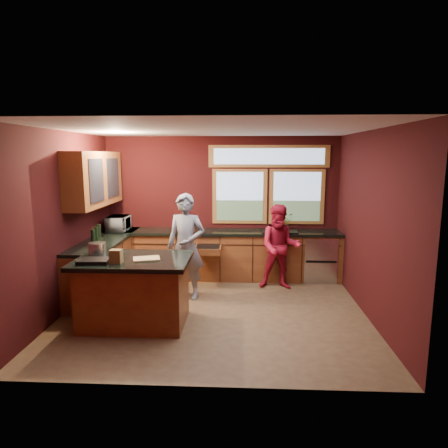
# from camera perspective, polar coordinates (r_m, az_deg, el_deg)

# --- Properties ---
(floor) EXTENTS (4.50, 4.50, 0.00)m
(floor) POSITION_cam_1_polar(r_m,az_deg,el_deg) (6.21, -1.34, -12.37)
(floor) COLOR brown
(floor) RESTS_ON ground
(room_shell) EXTENTS (4.52, 4.02, 2.71)m
(room_shell) POSITION_cam_1_polar(r_m,az_deg,el_deg) (6.16, -6.76, 4.68)
(room_shell) COLOR black
(room_shell) RESTS_ON ground
(back_counter) EXTENTS (4.50, 0.64, 0.93)m
(back_counter) POSITION_cam_1_polar(r_m,az_deg,el_deg) (7.66, 1.05, -4.37)
(back_counter) COLOR #582514
(back_counter) RESTS_ON floor
(left_counter) EXTENTS (0.64, 2.30, 0.93)m
(left_counter) POSITION_cam_1_polar(r_m,az_deg,el_deg) (7.24, -16.51, -5.61)
(left_counter) COLOR #582514
(left_counter) RESTS_ON floor
(island) EXTENTS (1.55, 1.05, 0.95)m
(island) POSITION_cam_1_polar(r_m,az_deg,el_deg) (5.77, -12.70, -9.29)
(island) COLOR #582514
(island) RESTS_ON floor
(person_grey) EXTENTS (0.70, 0.53, 1.74)m
(person_grey) POSITION_cam_1_polar(r_m,az_deg,el_deg) (6.56, -5.45, -3.22)
(person_grey) COLOR slate
(person_grey) RESTS_ON floor
(person_red) EXTENTS (0.76, 0.61, 1.50)m
(person_red) POSITION_cam_1_polar(r_m,az_deg,el_deg) (7.08, 8.00, -3.27)
(person_red) COLOR maroon
(person_red) RESTS_ON floor
(microwave) EXTENTS (0.35, 0.52, 0.29)m
(microwave) POSITION_cam_1_polar(r_m,az_deg,el_deg) (7.75, -14.85, 0.05)
(microwave) COLOR #999999
(microwave) RESTS_ON left_counter
(potted_plant) EXTENTS (0.31, 0.27, 0.34)m
(potted_plant) POSITION_cam_1_polar(r_m,az_deg,el_deg) (7.62, 8.74, 0.33)
(potted_plant) COLOR #999999
(potted_plant) RESTS_ON back_counter
(paper_towel) EXTENTS (0.12, 0.12, 0.28)m
(paper_towel) POSITION_cam_1_polar(r_m,az_deg,el_deg) (7.56, 7.56, 0.05)
(paper_towel) COLOR white
(paper_towel) RESTS_ON back_counter
(cutting_board) EXTENTS (0.41, 0.34, 0.02)m
(cutting_board) POSITION_cam_1_polar(r_m,az_deg,el_deg) (5.54, -11.02, -4.89)
(cutting_board) COLOR tan
(cutting_board) RESTS_ON island
(stock_pot) EXTENTS (0.24, 0.24, 0.18)m
(stock_pot) POSITION_cam_1_polar(r_m,az_deg,el_deg) (5.92, -17.66, -3.42)
(stock_pot) COLOR silver
(stock_pot) RESTS_ON island
(paper_bag) EXTENTS (0.16, 0.13, 0.18)m
(paper_bag) POSITION_cam_1_polar(r_m,az_deg,el_deg) (5.42, -15.15, -4.49)
(paper_bag) COLOR brown
(paper_bag) RESTS_ON island
(black_tray) EXTENTS (0.42, 0.31, 0.05)m
(black_tray) POSITION_cam_1_polar(r_m,az_deg,el_deg) (5.54, -18.09, -5.03)
(black_tray) COLOR black
(black_tray) RESTS_ON island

